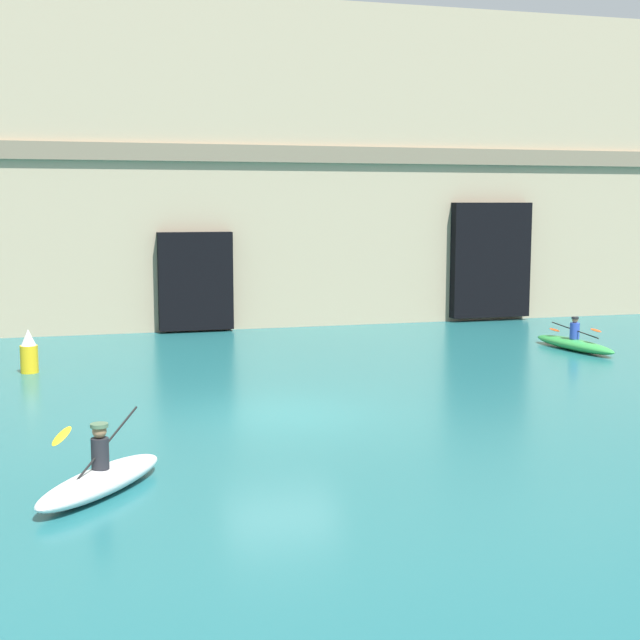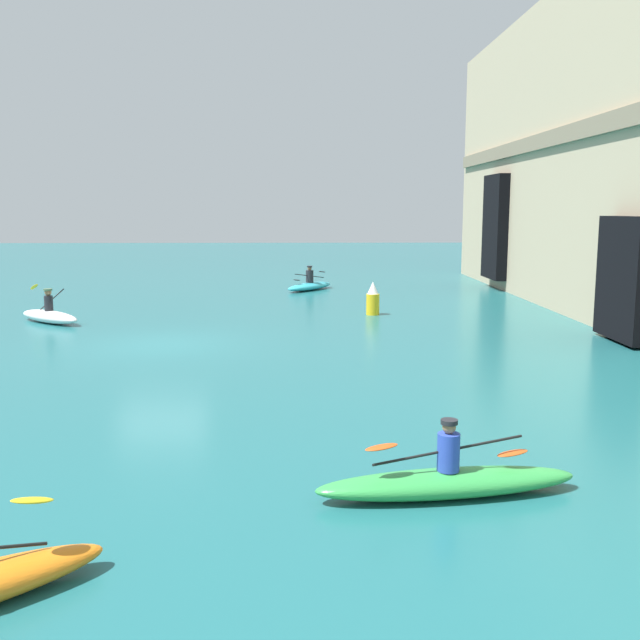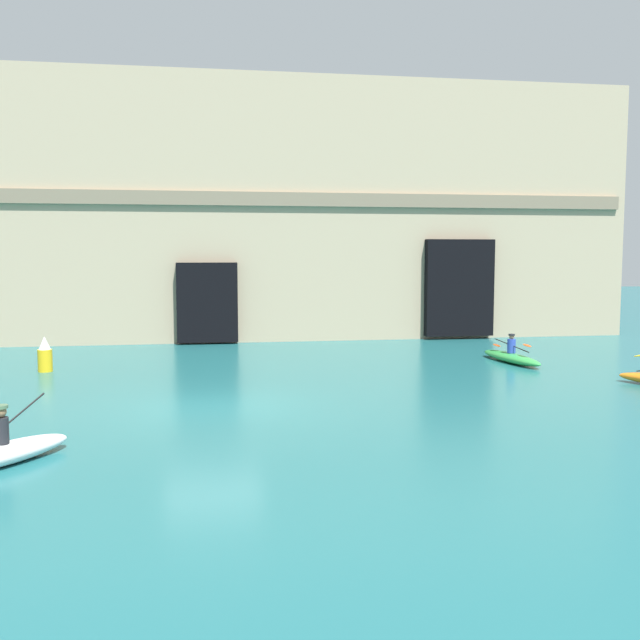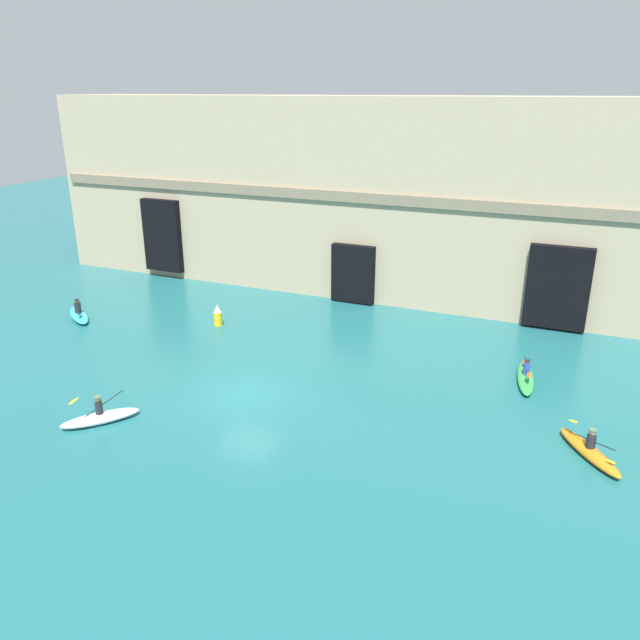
# 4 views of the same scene
# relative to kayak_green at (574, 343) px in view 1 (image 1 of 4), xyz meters

# --- Properties ---
(ground_plane) EXTENTS (120.00, 120.00, 0.00)m
(ground_plane) POSITION_rel_kayak_green_xyz_m (-10.83, -5.93, -0.21)
(ground_plane) COLOR #1E6066
(cliff_bluff) EXTENTS (41.59, 6.43, 11.87)m
(cliff_bluff) POSITION_rel_kayak_green_xyz_m (-11.87, 10.38, 5.70)
(cliff_bluff) COLOR tan
(cliff_bluff) RESTS_ON ground
(kayak_green) EXTENTS (1.19, 3.64, 1.05)m
(kayak_green) POSITION_rel_kayak_green_xyz_m (0.00, 0.00, 0.00)
(kayak_green) COLOR green
(kayak_green) RESTS_ON ground
(kayak_white) EXTENTS (2.45, 2.78, 1.28)m
(kayak_white) POSITION_rel_kayak_green_xyz_m (-14.81, -10.40, 0.03)
(kayak_white) COLOR white
(kayak_white) RESTS_ON ground
(marker_buoy) EXTENTS (0.48, 0.48, 1.20)m
(marker_buoy) POSITION_rel_kayak_green_xyz_m (-16.36, 0.61, 0.35)
(marker_buoy) COLOR yellow
(marker_buoy) RESTS_ON ground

